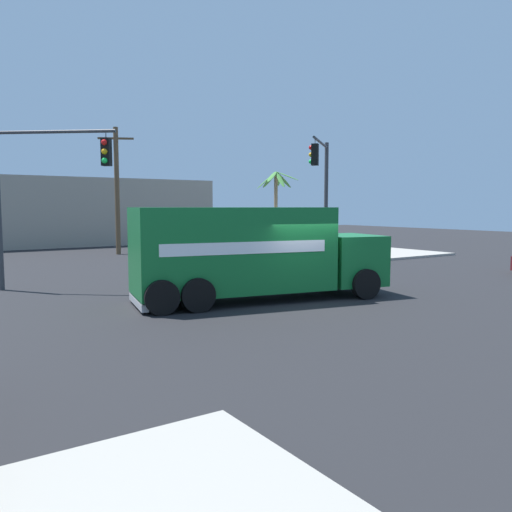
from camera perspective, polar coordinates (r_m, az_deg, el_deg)
ground_plane at (r=16.94m, az=4.64°, el=-4.89°), size 100.00×100.00×0.00m
sidewalk_corner_far at (r=34.27m, az=7.92°, el=0.44°), size 11.19×11.19×0.14m
delivery_truck at (r=16.78m, az=-0.35°, el=0.41°), size 8.62×4.29×3.01m
traffic_light_primary at (r=20.17m, az=-23.11°, el=7.47°), size 3.54×3.01×5.90m
traffic_light_secondary at (r=25.99m, az=7.31°, el=7.96°), size 3.33×2.89×6.17m
vending_machine_red at (r=36.83m, az=7.12°, el=2.36°), size 1.12×1.16×1.85m
palm_tree_far at (r=37.69m, az=2.23°, el=6.83°), size 3.02×3.12×5.44m
utility_pole at (r=34.08m, az=-15.03°, el=7.11°), size 2.01×1.11×7.97m
building_backdrop at (r=43.94m, az=-17.70°, el=4.65°), size 19.10×6.00×5.22m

